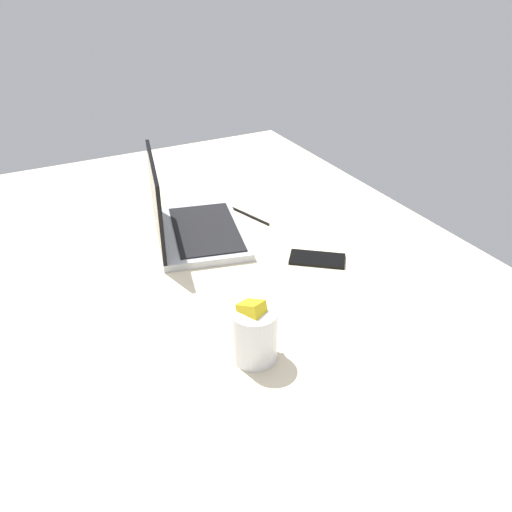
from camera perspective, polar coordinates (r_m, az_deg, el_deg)
name	(u,v)px	position (r cm, az deg, el deg)	size (l,w,h in cm)	color
bed_mattress	(201,302)	(135.66, -5.96, -4.94)	(180.00, 140.00, 18.00)	beige
laptop	(188,223)	(143.92, -7.31, 3.52)	(37.48, 30.11, 23.00)	#B7BABC
snack_cup	(254,333)	(101.74, -0.18, -8.31)	(9.00, 9.00, 13.61)	silver
cell_phone	(317,259)	(135.26, 6.63, -0.32)	(6.80, 14.00, 0.80)	black
charger_cable	(248,215)	(156.27, -0.86, 4.43)	(17.00, 0.60, 0.60)	black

